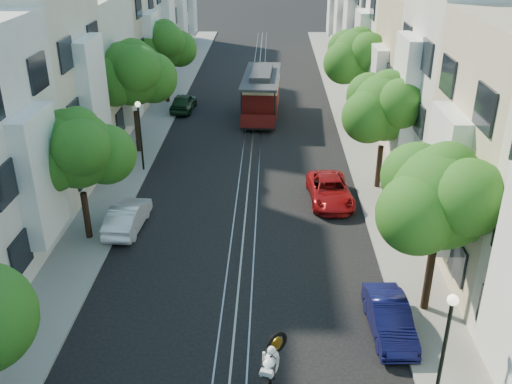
# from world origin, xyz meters

# --- Properties ---
(ground) EXTENTS (200.00, 200.00, 0.00)m
(ground) POSITION_xyz_m (0.00, 28.00, 0.00)
(ground) COLOR black
(ground) RESTS_ON ground
(sidewalk_east) EXTENTS (2.50, 80.00, 0.12)m
(sidewalk_east) POSITION_xyz_m (7.25, 28.00, 0.06)
(sidewalk_east) COLOR gray
(sidewalk_east) RESTS_ON ground
(sidewalk_west) EXTENTS (2.50, 80.00, 0.12)m
(sidewalk_west) POSITION_xyz_m (-7.25, 28.00, 0.06)
(sidewalk_west) COLOR gray
(sidewalk_west) RESTS_ON ground
(rail_left) EXTENTS (0.06, 80.00, 0.02)m
(rail_left) POSITION_xyz_m (-0.55, 28.00, 0.01)
(rail_left) COLOR gray
(rail_left) RESTS_ON ground
(rail_slot) EXTENTS (0.06, 80.00, 0.02)m
(rail_slot) POSITION_xyz_m (0.00, 28.00, 0.01)
(rail_slot) COLOR gray
(rail_slot) RESTS_ON ground
(rail_right) EXTENTS (0.06, 80.00, 0.02)m
(rail_right) POSITION_xyz_m (0.55, 28.00, 0.01)
(rail_right) COLOR gray
(rail_right) RESTS_ON ground
(lane_line) EXTENTS (0.08, 80.00, 0.01)m
(lane_line) POSITION_xyz_m (0.00, 28.00, 0.00)
(lane_line) COLOR tan
(lane_line) RESTS_ON ground
(townhouses_east) EXTENTS (7.75, 72.00, 12.00)m
(townhouses_east) POSITION_xyz_m (11.87, 27.91, 5.18)
(townhouses_east) COLOR beige
(townhouses_east) RESTS_ON ground
(townhouses_west) EXTENTS (7.75, 72.00, 11.76)m
(townhouses_west) POSITION_xyz_m (-11.87, 27.91, 5.08)
(townhouses_west) COLOR silver
(townhouses_west) RESTS_ON ground
(tree_e_b) EXTENTS (4.93, 4.08, 6.68)m
(tree_e_b) POSITION_xyz_m (7.26, 8.98, 4.73)
(tree_e_b) COLOR black
(tree_e_b) RESTS_ON ground
(tree_e_c) EXTENTS (4.84, 3.99, 6.52)m
(tree_e_c) POSITION_xyz_m (7.26, 19.98, 4.60)
(tree_e_c) COLOR black
(tree_e_c) RESTS_ON ground
(tree_e_d) EXTENTS (5.01, 4.16, 6.85)m
(tree_e_d) POSITION_xyz_m (7.26, 30.98, 4.87)
(tree_e_d) COLOR black
(tree_e_d) RESTS_ON ground
(tree_w_b) EXTENTS (4.72, 3.87, 6.27)m
(tree_w_b) POSITION_xyz_m (-7.14, 13.98, 4.40)
(tree_w_b) COLOR black
(tree_w_b) RESTS_ON ground
(tree_w_c) EXTENTS (5.13, 4.28, 7.09)m
(tree_w_c) POSITION_xyz_m (-7.14, 24.98, 5.07)
(tree_w_c) COLOR black
(tree_w_c) RESTS_ON ground
(tree_w_d) EXTENTS (4.84, 3.99, 6.52)m
(tree_w_d) POSITION_xyz_m (-7.14, 35.98, 4.60)
(tree_w_d) COLOR black
(tree_w_d) RESTS_ON ground
(lamp_east) EXTENTS (0.32, 0.32, 4.16)m
(lamp_east) POSITION_xyz_m (6.30, 4.00, 2.85)
(lamp_east) COLOR black
(lamp_east) RESTS_ON ground
(lamp_west) EXTENTS (0.32, 0.32, 4.16)m
(lamp_west) POSITION_xyz_m (-6.30, 22.00, 2.85)
(lamp_west) COLOR black
(lamp_west) RESTS_ON ground
(sportbike_rider) EXTENTS (0.92, 1.97, 1.74)m
(sportbike_rider) POSITION_xyz_m (1.32, 4.75, 0.93)
(sportbike_rider) COLOR black
(sportbike_rider) RESTS_ON ground
(cable_car) EXTENTS (2.97, 8.44, 3.20)m
(cable_car) POSITION_xyz_m (0.50, 32.78, 1.90)
(cable_car) COLOR black
(cable_car) RESTS_ON ground
(parked_car_e_mid) EXTENTS (1.51, 3.86, 1.25)m
(parked_car_e_mid) POSITION_xyz_m (5.59, 7.64, 0.63)
(parked_car_e_mid) COLOR #0B0D3A
(parked_car_e_mid) RESTS_ON ground
(parked_car_e_far) EXTENTS (2.37, 4.68, 1.27)m
(parked_car_e_far) POSITION_xyz_m (4.40, 18.26, 0.63)
(parked_car_e_far) COLOR maroon
(parked_car_e_far) RESTS_ON ground
(parked_car_w_mid) EXTENTS (1.63, 4.05, 1.31)m
(parked_car_w_mid) POSITION_xyz_m (-5.60, 15.05, 0.65)
(parked_car_w_mid) COLOR silver
(parked_car_w_mid) RESTS_ON ground
(parked_car_w_far) EXTENTS (1.83, 4.08, 1.36)m
(parked_car_w_far) POSITION_xyz_m (-5.60, 33.91, 0.68)
(parked_car_w_far) COLOR black
(parked_car_w_far) RESTS_ON ground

